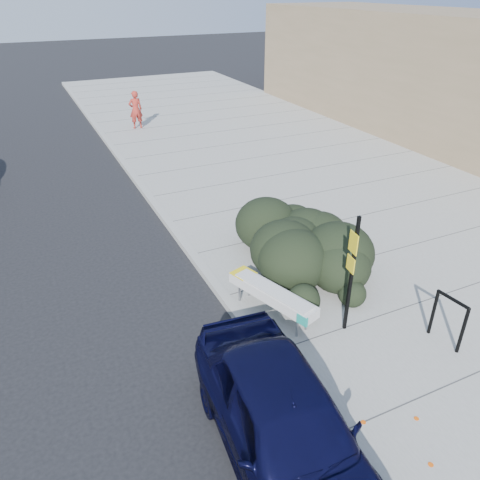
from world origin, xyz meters
The scene contains 9 objects.
ground centered at (0.00, 0.00, 0.00)m, with size 120.00×120.00×0.00m, color black.
sidewalk_near centered at (5.60, 5.00, 0.07)m, with size 11.20×50.00×0.15m, color gray.
curb_near centered at (0.00, 5.00, 0.08)m, with size 0.22×50.00×0.17m, color #9E9E99.
bench centered at (0.60, 1.00, 0.65)m, with size 1.07×2.15×0.64m.
bike_rack centered at (3.15, -1.14, 0.76)m, with size 0.14×0.70×1.02m.
sign_post centered at (1.69, 0.00, 1.56)m, with size 0.11×0.28×2.47m.
hedge centered at (2.14, 2.50, 0.89)m, with size 1.98×3.96×1.48m, color black.
sedan_navy centered at (-0.80, -1.92, 0.74)m, with size 1.75×4.36×1.48m, color black.
pedestrian centered at (1.70, 16.21, 1.01)m, with size 0.63×0.41×1.72m, color #A02B23.
Camera 1 is at (-3.28, -5.71, 6.16)m, focal length 35.00 mm.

